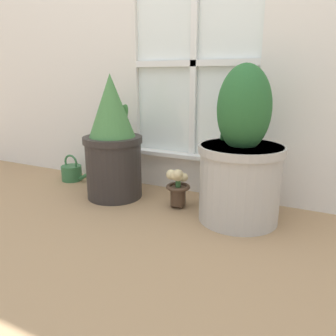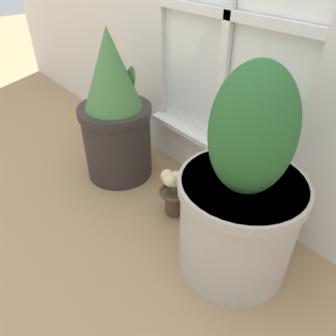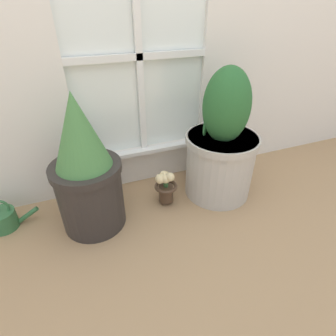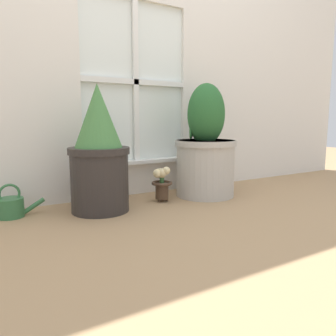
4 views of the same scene
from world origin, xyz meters
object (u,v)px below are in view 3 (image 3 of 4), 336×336
(potted_plant_right, at_px, (221,148))
(potted_plant_left, at_px, (86,172))
(watering_can, at_px, (3,219))
(flower_vase, at_px, (166,185))

(potted_plant_right, bearing_deg, potted_plant_left, -179.90)
(potted_plant_left, height_order, watering_can, potted_plant_left)
(flower_vase, bearing_deg, watering_can, 172.10)
(potted_plant_left, xyz_separation_m, watering_can, (-0.46, 0.13, -0.27))
(flower_vase, bearing_deg, potted_plant_left, -178.75)
(potted_plant_right, bearing_deg, flower_vase, 178.70)
(potted_plant_left, distance_m, flower_vase, 0.46)
(potted_plant_right, height_order, watering_can, potted_plant_right)
(potted_plant_left, xyz_separation_m, flower_vase, (0.42, 0.01, -0.20))
(potted_plant_right, distance_m, watering_can, 1.25)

